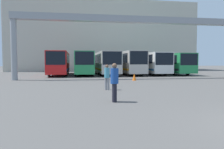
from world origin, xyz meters
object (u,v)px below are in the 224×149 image
Objects in this scene: pedestrian_mid_left at (107,76)px; traffic_cone at (134,77)px; bus_slot_4 at (150,62)px; pedestrian_mid_right at (114,81)px; bus_slot_5 at (171,63)px; bus_slot_3 at (128,62)px; bus_slot_0 at (59,62)px; bus_slot_1 at (83,62)px; bus_slot_2 at (106,62)px.

pedestrian_mid_left is 7.79m from traffic_cone.
bus_slot_4 reaches higher than pedestrian_mid_right.
bus_slot_4 is at bearing 63.30° from traffic_cone.
bus_slot_3 is at bearing -179.96° from bus_slot_5.
bus_slot_3 reaches higher than bus_slot_5.
bus_slot_0 reaches higher than traffic_cone.
bus_slot_3 is at bearing -1.26° from bus_slot_1.
bus_slot_0 is at bearing 178.88° from bus_slot_4.
pedestrian_mid_right reaches higher than pedestrian_mid_left.
bus_slot_5 is at bearing -2.93° from bus_slot_2.
bus_slot_1 is 17.58m from pedestrian_mid_left.
bus_slot_0 is 1.04× the size of bus_slot_3.
bus_slot_1 is 21.96m from pedestrian_mid_right.
bus_slot_4 is at bearing -1.19° from bus_slot_1.
bus_slot_2 reaches higher than pedestrian_mid_left.
bus_slot_2 is 6.69m from bus_slot_4.
bus_slot_5 is (6.67, 0.00, -0.15)m from bus_slot_3.
traffic_cone is (-8.61, -10.55, -1.41)m from bus_slot_5.
bus_slot_1 is 16.45× the size of traffic_cone.
pedestrian_mid_left is (4.35, -17.58, -0.96)m from bus_slot_0.
bus_slot_4 reaches higher than bus_slot_5.
pedestrian_mid_left is (-12.31, -17.38, -0.87)m from bus_slot_5.
bus_slot_2 reaches higher than bus_slot_4.
bus_slot_3 reaches higher than pedestrian_mid_left.
traffic_cone is at bearing -90.67° from pedestrian_mid_left.
traffic_cone is at bearing -100.42° from bus_slot_3.
bus_slot_0 is at bearing -177.30° from bus_slot_2.
bus_slot_4 is 23.63m from pedestrian_mid_right.
traffic_cone is at bearing -53.11° from bus_slot_0.
bus_slot_0 is 0.95× the size of bus_slot_2.
bus_slot_2 is at bearing 175.06° from bus_slot_4.
bus_slot_4 is at bearing -21.97° from pedestrian_mid_right.
pedestrian_mid_right is (0.75, -21.93, -0.90)m from bus_slot_1.
bus_slot_4 reaches higher than pedestrian_mid_left.
bus_slot_0 is 16.61× the size of traffic_cone.
bus_slot_1 is 11.78m from traffic_cone.
bus_slot_4 is at bearing -178.90° from bus_slot_5.
bus_slot_3 is 10.83m from traffic_cone.
bus_slot_0 reaches higher than bus_slot_1.
bus_slot_5 is 6.25× the size of pedestrian_mid_right.
bus_slot_3 is (10.00, -0.20, 0.05)m from bus_slot_0.
bus_slot_4 is at bearing -1.12° from bus_slot_0.
pedestrian_mid_right is (4.08, -21.98, -0.90)m from bus_slot_0.
traffic_cone is at bearing -66.13° from bus_slot_1.
bus_slot_2 is 1.10× the size of bus_slot_4.
bus_slot_2 reaches higher than bus_slot_5.
bus_slot_0 is at bearing 179.32° from bus_slot_5.
bus_slot_0 is at bearing 179.07° from bus_slot_1.
pedestrian_mid_left is at bearing -125.32° from bus_slot_5.
bus_slot_4 is 6.18× the size of pedestrian_mid_right.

